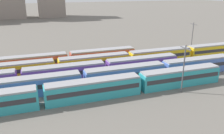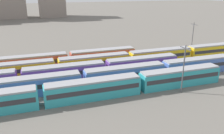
{
  "view_description": "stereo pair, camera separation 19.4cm",
  "coord_description": "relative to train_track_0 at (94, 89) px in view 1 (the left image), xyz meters",
  "views": [
    {
      "loc": [
        7.6,
        -38.26,
        19.7
      ],
      "look_at": [
        24.55,
        10.4,
        2.04
      ],
      "focal_mm": 37.0,
      "sensor_mm": 36.0,
      "label": 1
    },
    {
      "loc": [
        7.78,
        -38.32,
        19.7
      ],
      "look_at": [
        24.55,
        10.4,
        2.04
      ],
      "focal_mm": 37.0,
      "sensor_mm": 36.0,
      "label": 2
    }
  ],
  "objects": [
    {
      "name": "catenary_pole_2",
      "position": [
        17.19,
        -3.1,
        3.43
      ],
      "size": [
        0.24,
        3.2,
        9.59
      ],
      "color": "#4C4C51",
      "rests_on": "ground_plane"
    },
    {
      "name": "ground_plane",
      "position": [
        -17.31,
        10.4,
        -1.9
      ],
      "size": [
        600.0,
        600.0,
        0.0
      ],
      "primitive_type": "plane",
      "color": "#666059"
    },
    {
      "name": "train_track_2",
      "position": [
        -3.83,
        10.4,
        0.0
      ],
      "size": [
        55.8,
        3.06,
        3.75
      ],
      "color": "#6B429E",
      "rests_on": "ground_plane"
    },
    {
      "name": "catenary_pole_1",
      "position": [
        39.91,
        23.87,
        3.23
      ],
      "size": [
        0.24,
        3.2,
        9.2
      ],
      "color": "#4C4C51",
      "rests_on": "ground_plane"
    },
    {
      "name": "train_track_4",
      "position": [
        -10.77,
        20.8,
        0.0
      ],
      "size": [
        55.8,
        3.06,
        3.75
      ],
      "color": "#BC4C38",
      "rests_on": "ground_plane"
    },
    {
      "name": "train_track_1",
      "position": [
        -0.98,
        5.2,
        0.0
      ],
      "size": [
        74.7,
        3.06,
        3.75
      ],
      "color": "#4C70BC",
      "rests_on": "ground_plane"
    },
    {
      "name": "train_track_0",
      "position": [
        0.0,
        0.0,
        0.0
      ],
      "size": [
        55.8,
        3.06,
        3.75
      ],
      "color": "teal",
      "rests_on": "ground_plane"
    },
    {
      "name": "train_track_3",
      "position": [
        23.27,
        15.6,
        0.0
      ],
      "size": [
        93.6,
        3.06,
        3.75
      ],
      "color": "yellow",
      "rests_on": "ground_plane"
    }
  ]
}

